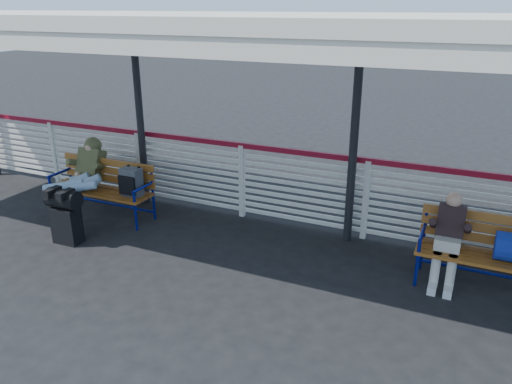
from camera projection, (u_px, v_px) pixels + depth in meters
The scene contains 8 objects.
ground at pixel (180, 267), 6.60m from camera, with size 60.00×60.00×0.00m, color black.
fence at pixel (242, 178), 7.99m from camera, with size 12.08×0.08×1.24m.
canopy at pixel (204, 23), 6.27m from camera, with size 12.60×3.60×3.16m.
luggage_stack at pixel (65, 214), 7.15m from camera, with size 0.50×0.29×0.82m.
bench_left at pixel (111, 183), 7.99m from camera, with size 1.80×0.56×0.92m.
bench_right at pixel (510, 249), 5.81m from camera, with size 1.80×0.56×0.92m.
traveler_man at pixel (79, 180), 7.78m from camera, with size 0.93×1.64×0.77m.
companion_person at pixel (448, 238), 6.06m from camera, with size 0.32×0.66×1.15m.
Camera 1 is at (3.34, -4.88, 3.26)m, focal length 35.00 mm.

